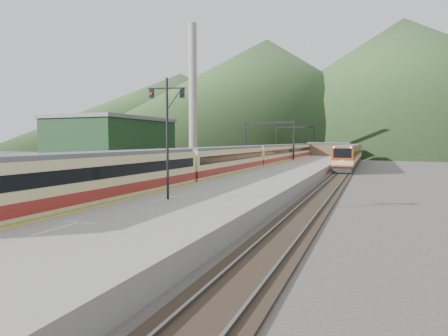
% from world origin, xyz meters
% --- Properties ---
extents(ground, '(400.00, 400.00, 0.00)m').
position_xyz_m(ground, '(0.00, 0.00, 0.00)').
color(ground, '#47423D').
rests_on(ground, ground).
extents(track_main, '(2.60, 200.00, 0.23)m').
position_xyz_m(track_main, '(0.00, 40.00, 0.07)').
color(track_main, black).
rests_on(track_main, ground).
extents(track_far, '(2.60, 200.00, 0.23)m').
position_xyz_m(track_far, '(-5.00, 40.00, 0.07)').
color(track_far, black).
rests_on(track_far, ground).
extents(track_second, '(2.60, 200.00, 0.23)m').
position_xyz_m(track_second, '(11.50, 40.00, 0.07)').
color(track_second, black).
rests_on(track_second, ground).
extents(platform, '(8.00, 100.00, 1.00)m').
position_xyz_m(platform, '(5.60, 38.00, 0.50)').
color(platform, gray).
rests_on(platform, ground).
extents(gantry_near, '(9.55, 0.25, 8.00)m').
position_xyz_m(gantry_near, '(-2.85, 55.00, 5.59)').
color(gantry_near, black).
rests_on(gantry_near, ground).
extents(gantry_far, '(9.55, 0.25, 8.00)m').
position_xyz_m(gantry_far, '(-2.85, 80.00, 5.59)').
color(gantry_far, black).
rests_on(gantry_far, ground).
extents(warehouse, '(14.50, 20.50, 8.60)m').
position_xyz_m(warehouse, '(-28.00, 42.00, 4.32)').
color(warehouse, '#133316').
rests_on(warehouse, ground).
extents(smokestack, '(1.80, 1.80, 30.00)m').
position_xyz_m(smokestack, '(-22.00, 62.00, 15.00)').
color(smokestack, '#9E998E').
rests_on(smokestack, ground).
extents(station_shed, '(9.40, 4.40, 3.10)m').
position_xyz_m(station_shed, '(5.60, 78.00, 2.57)').
color(station_shed, brown).
rests_on(station_shed, platform).
extents(hill_a, '(180.00, 180.00, 60.00)m').
position_xyz_m(hill_a, '(-40.00, 190.00, 30.00)').
color(hill_a, '#324F29').
rests_on(hill_a, ground).
extents(hill_b, '(220.00, 220.00, 75.00)m').
position_xyz_m(hill_b, '(30.00, 230.00, 37.50)').
color(hill_b, '#324F29').
rests_on(hill_b, ground).
extents(hill_d, '(200.00, 200.00, 55.00)m').
position_xyz_m(hill_d, '(-120.00, 240.00, 27.50)').
color(hill_d, '#324F29').
rests_on(hill_d, ground).
extents(main_train, '(3.00, 82.14, 3.66)m').
position_xyz_m(main_train, '(0.00, 35.86, 2.06)').
color(main_train, '#D4C785').
rests_on(main_train, track_main).
extents(second_train, '(2.73, 37.22, 3.33)m').
position_xyz_m(second_train, '(11.50, 56.64, 1.90)').
color(second_train, '#A33710').
rests_on(second_train, track_second).
extents(signal_mast, '(2.15, 0.67, 7.01)m').
position_xyz_m(signal_mast, '(4.09, 6.02, 5.28)').
color(signal_mast, black).
rests_on(signal_mast, platform).
extents(short_signal_a, '(0.27, 0.23, 2.27)m').
position_xyz_m(short_signal_a, '(-2.15, 3.50, 1.46)').
color(short_signal_a, black).
rests_on(short_signal_a, ground).
extents(short_signal_b, '(0.23, 0.17, 2.27)m').
position_xyz_m(short_signal_b, '(-3.06, 28.71, 1.46)').
color(short_signal_b, black).
rests_on(short_signal_b, ground).
extents(short_signal_c, '(0.25, 0.20, 2.27)m').
position_xyz_m(short_signal_c, '(-6.86, 23.82, 1.46)').
color(short_signal_c, black).
rests_on(short_signal_c, ground).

